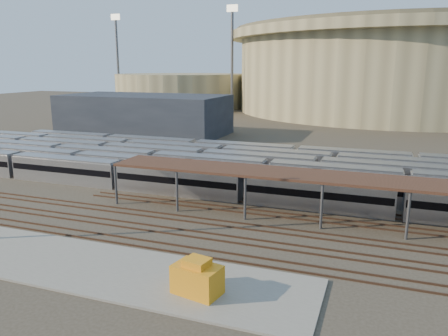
% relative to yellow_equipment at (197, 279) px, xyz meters
% --- Properties ---
extents(ground, '(420.00, 420.00, 0.00)m').
position_rel_yellow_equipment_xyz_m(ground, '(-10.82, 16.21, -1.33)').
color(ground, '#383026').
rests_on(ground, ground).
extents(apron, '(50.00, 9.00, 0.20)m').
position_rel_yellow_equipment_xyz_m(apron, '(-15.82, 1.21, -1.23)').
color(apron, gray).
rests_on(apron, ground).
extents(subway_trains, '(125.81, 23.90, 3.60)m').
position_rel_yellow_equipment_xyz_m(subway_trains, '(-8.40, 34.71, 0.47)').
color(subway_trains, '#B9B9BE').
rests_on(subway_trains, ground).
extents(inspection_shed, '(60.30, 6.00, 5.30)m').
position_rel_yellow_equipment_xyz_m(inspection_shed, '(11.18, 20.21, 3.66)').
color(inspection_shed, '#4F4F53').
rests_on(inspection_shed, ground).
extents(empty_tracks, '(170.00, 9.62, 0.18)m').
position_rel_yellow_equipment_xyz_m(empty_tracks, '(-10.82, 11.21, -1.24)').
color(empty_tracks, '#4C3323').
rests_on(empty_tracks, ground).
extents(stadium, '(124.00, 124.00, 32.50)m').
position_rel_yellow_equipment_xyz_m(stadium, '(14.18, 156.21, 15.14)').
color(stadium, tan).
rests_on(stadium, ground).
extents(secondary_arena, '(56.00, 56.00, 14.00)m').
position_rel_yellow_equipment_xyz_m(secondary_arena, '(-70.82, 146.21, 5.67)').
color(secondary_arena, tan).
rests_on(secondary_arena, ground).
extents(service_building, '(42.00, 20.00, 10.00)m').
position_rel_yellow_equipment_xyz_m(service_building, '(-45.82, 71.21, 3.67)').
color(service_building, '#1E232D').
rests_on(service_building, ground).
extents(floodlight_0, '(4.00, 1.00, 38.40)m').
position_rel_yellow_equipment_xyz_m(floodlight_0, '(-40.82, 126.21, 19.32)').
color(floodlight_0, '#4F4F53').
rests_on(floodlight_0, ground).
extents(floodlight_1, '(4.00, 1.00, 38.40)m').
position_rel_yellow_equipment_xyz_m(floodlight_1, '(-95.82, 136.21, 19.32)').
color(floodlight_1, '#4F4F53').
rests_on(floodlight_1, ground).
extents(floodlight_3, '(4.00, 1.00, 38.40)m').
position_rel_yellow_equipment_xyz_m(floodlight_3, '(-20.82, 176.21, 19.32)').
color(floodlight_3, '#4F4F53').
rests_on(floodlight_3, ground).
extents(yellow_equipment, '(3.97, 2.91, 2.25)m').
position_rel_yellow_equipment_xyz_m(yellow_equipment, '(0.00, 0.00, 0.00)').
color(yellow_equipment, orange).
rests_on(yellow_equipment, apron).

